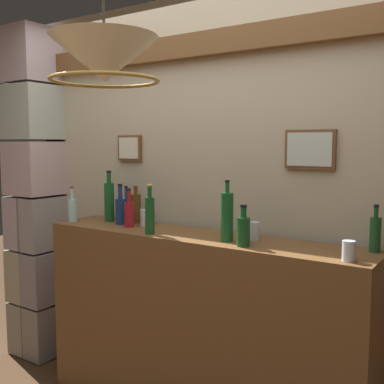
{
  "coord_description": "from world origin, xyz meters",
  "views": [
    {
      "loc": [
        1.43,
        -1.35,
        1.64
      ],
      "look_at": [
        0.0,
        0.77,
        1.38
      ],
      "focal_mm": 43.43,
      "sensor_mm": 36.0,
      "label": 1
    }
  ],
  "objects_px": {
    "liquor_bottle_brandy": "(109,201)",
    "glass_tumbler_shot": "(254,231)",
    "liquor_bottle_mezcal": "(136,208)",
    "liquor_bottle_port": "(129,213)",
    "liquor_bottle_whiskey": "(120,210)",
    "liquor_bottle_vermouth": "(375,233)",
    "pendant_lamp": "(104,61)",
    "glass_tumbler_highball": "(349,251)",
    "liquor_bottle_rum": "(150,214)",
    "liquor_bottle_rye": "(227,216)",
    "liquor_bottle_bourbon": "(243,230)",
    "liquor_bottle_scotch": "(126,209)",
    "glass_tumbler_rocks": "(145,218)",
    "liquor_bottle_gin": "(72,209)"
  },
  "relations": [
    {
      "from": "liquor_bottle_mezcal",
      "to": "liquor_bottle_scotch",
      "type": "height_order",
      "value": "liquor_bottle_mezcal"
    },
    {
      "from": "liquor_bottle_whiskey",
      "to": "liquor_bottle_bourbon",
      "type": "relative_size",
      "value": 1.23
    },
    {
      "from": "liquor_bottle_mezcal",
      "to": "liquor_bottle_rye",
      "type": "bearing_deg",
      "value": -12.04
    },
    {
      "from": "glass_tumbler_rocks",
      "to": "liquor_bottle_rye",
      "type": "bearing_deg",
      "value": -9.44
    },
    {
      "from": "glass_tumbler_highball",
      "to": "liquor_bottle_rum",
      "type": "bearing_deg",
      "value": -179.76
    },
    {
      "from": "liquor_bottle_vermouth",
      "to": "liquor_bottle_scotch",
      "type": "distance_m",
      "value": 1.6
    },
    {
      "from": "liquor_bottle_whiskey",
      "to": "liquor_bottle_rye",
      "type": "bearing_deg",
      "value": -5.07
    },
    {
      "from": "liquor_bottle_whiskey",
      "to": "liquor_bottle_bourbon",
      "type": "xyz_separation_m",
      "value": [
        0.96,
        -0.13,
        -0.01
      ]
    },
    {
      "from": "liquor_bottle_rye",
      "to": "glass_tumbler_rocks",
      "type": "distance_m",
      "value": 0.67
    },
    {
      "from": "glass_tumbler_shot",
      "to": "liquor_bottle_rum",
      "type": "bearing_deg",
      "value": -162.75
    },
    {
      "from": "liquor_bottle_vermouth",
      "to": "liquor_bottle_rum",
      "type": "bearing_deg",
      "value": -167.97
    },
    {
      "from": "glass_tumbler_highball",
      "to": "glass_tumbler_shot",
      "type": "relative_size",
      "value": 0.92
    },
    {
      "from": "liquor_bottle_rum",
      "to": "liquor_bottle_scotch",
      "type": "xyz_separation_m",
      "value": [
        -0.42,
        0.27,
        -0.04
      ]
    },
    {
      "from": "liquor_bottle_scotch",
      "to": "liquor_bottle_mezcal",
      "type": "bearing_deg",
      "value": -16.07
    },
    {
      "from": "liquor_bottle_brandy",
      "to": "liquor_bottle_mezcal",
      "type": "bearing_deg",
      "value": 14.2
    },
    {
      "from": "liquor_bottle_rye",
      "to": "pendant_lamp",
      "type": "distance_m",
      "value": 1.01
    },
    {
      "from": "liquor_bottle_port",
      "to": "glass_tumbler_highball",
      "type": "height_order",
      "value": "liquor_bottle_port"
    },
    {
      "from": "liquor_bottle_brandy",
      "to": "liquor_bottle_whiskey",
      "type": "bearing_deg",
      "value": -17.52
    },
    {
      "from": "glass_tumbler_highball",
      "to": "liquor_bottle_whiskey",
      "type": "bearing_deg",
      "value": 174.58
    },
    {
      "from": "liquor_bottle_port",
      "to": "glass_tumbler_highball",
      "type": "distance_m",
      "value": 1.37
    },
    {
      "from": "liquor_bottle_rum",
      "to": "liquor_bottle_brandy",
      "type": "relative_size",
      "value": 0.85
    },
    {
      "from": "liquor_bottle_rye",
      "to": "glass_tumbler_highball",
      "type": "bearing_deg",
      "value": -5.85
    },
    {
      "from": "liquor_bottle_vermouth",
      "to": "liquor_bottle_bourbon",
      "type": "bearing_deg",
      "value": -157.81
    },
    {
      "from": "liquor_bottle_brandy",
      "to": "glass_tumbler_shot",
      "type": "height_order",
      "value": "liquor_bottle_brandy"
    },
    {
      "from": "liquor_bottle_gin",
      "to": "liquor_bottle_rum",
      "type": "distance_m",
      "value": 0.71
    },
    {
      "from": "liquor_bottle_gin",
      "to": "pendant_lamp",
      "type": "relative_size",
      "value": 0.42
    },
    {
      "from": "pendant_lamp",
      "to": "liquor_bottle_bourbon",
      "type": "bearing_deg",
      "value": 60.37
    },
    {
      "from": "liquor_bottle_vermouth",
      "to": "liquor_bottle_gin",
      "type": "height_order",
      "value": "liquor_bottle_gin"
    },
    {
      "from": "liquor_bottle_port",
      "to": "glass_tumbler_rocks",
      "type": "relative_size",
      "value": 2.29
    },
    {
      "from": "liquor_bottle_gin",
      "to": "glass_tumbler_shot",
      "type": "relative_size",
      "value": 2.35
    },
    {
      "from": "liquor_bottle_port",
      "to": "liquor_bottle_gin",
      "type": "bearing_deg",
      "value": -173.65
    },
    {
      "from": "liquor_bottle_whiskey",
      "to": "liquor_bottle_port",
      "type": "xyz_separation_m",
      "value": [
        0.11,
        -0.05,
        -0.01
      ]
    },
    {
      "from": "liquor_bottle_scotch",
      "to": "glass_tumbler_shot",
      "type": "relative_size",
      "value": 2.36
    },
    {
      "from": "liquor_bottle_rum",
      "to": "glass_tumbler_highball",
      "type": "height_order",
      "value": "liquor_bottle_rum"
    },
    {
      "from": "liquor_bottle_scotch",
      "to": "pendant_lamp",
      "type": "distance_m",
      "value": 1.35
    },
    {
      "from": "liquor_bottle_whiskey",
      "to": "liquor_bottle_gin",
      "type": "distance_m",
      "value": 0.36
    },
    {
      "from": "liquor_bottle_mezcal",
      "to": "liquor_bottle_port",
      "type": "height_order",
      "value": "same"
    },
    {
      "from": "liquor_bottle_rye",
      "to": "glass_tumbler_rocks",
      "type": "xyz_separation_m",
      "value": [
        -0.66,
        0.11,
        -0.08
      ]
    },
    {
      "from": "liquor_bottle_gin",
      "to": "liquor_bottle_bourbon",
      "type": "bearing_deg",
      "value": -1.59
    },
    {
      "from": "liquor_bottle_port",
      "to": "pendant_lamp",
      "type": "distance_m",
      "value": 1.15
    },
    {
      "from": "liquor_bottle_gin",
      "to": "liquor_bottle_bourbon",
      "type": "relative_size",
      "value": 1.1
    },
    {
      "from": "glass_tumbler_highball",
      "to": "glass_tumbler_shot",
      "type": "distance_m",
      "value": 0.58
    },
    {
      "from": "liquor_bottle_whiskey",
      "to": "liquor_bottle_port",
      "type": "distance_m",
      "value": 0.12
    },
    {
      "from": "liquor_bottle_gin",
      "to": "liquor_bottle_rum",
      "type": "xyz_separation_m",
      "value": [
        0.7,
        -0.05,
        0.03
      ]
    },
    {
      "from": "glass_tumbler_shot",
      "to": "pendant_lamp",
      "type": "bearing_deg",
      "value": -112.7
    },
    {
      "from": "liquor_bottle_brandy",
      "to": "pendant_lamp",
      "type": "height_order",
      "value": "pendant_lamp"
    },
    {
      "from": "liquor_bottle_gin",
      "to": "liquor_bottle_brandy",
      "type": "height_order",
      "value": "liquor_bottle_brandy"
    },
    {
      "from": "liquor_bottle_rye",
      "to": "liquor_bottle_mezcal",
      "type": "height_order",
      "value": "liquor_bottle_rye"
    },
    {
      "from": "liquor_bottle_vermouth",
      "to": "liquor_bottle_port",
      "type": "bearing_deg",
      "value": -173.96
    },
    {
      "from": "liquor_bottle_mezcal",
      "to": "glass_tumbler_highball",
      "type": "bearing_deg",
      "value": -9.24
    }
  ]
}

